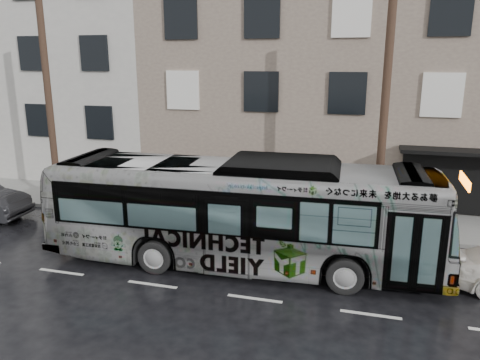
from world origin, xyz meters
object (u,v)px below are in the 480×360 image
object	(u,v)px
utility_pole_rear	(49,106)
sign_post	(408,206)
utility_pole_front	(384,116)
bus	(241,212)

from	to	relation	value
utility_pole_rear	sign_post	world-z (taller)	utility_pole_rear
utility_pole_rear	sign_post	bearing A→B (deg)	0.00
utility_pole_front	bus	size ratio (longest dim) A/B	0.70
sign_post	bus	size ratio (longest dim) A/B	0.19
utility_pole_front	utility_pole_rear	distance (m)	14.00
utility_pole_front	bus	distance (m)	6.30
sign_post	bus	world-z (taller)	bus
utility_pole_front	utility_pole_rear	xyz separation A→B (m)	(-14.00, 0.00, 0.00)
utility_pole_front	utility_pole_rear	size ratio (longest dim) A/B	1.00
utility_pole_rear	bus	xyz separation A→B (m)	(9.68, -3.60, -2.85)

